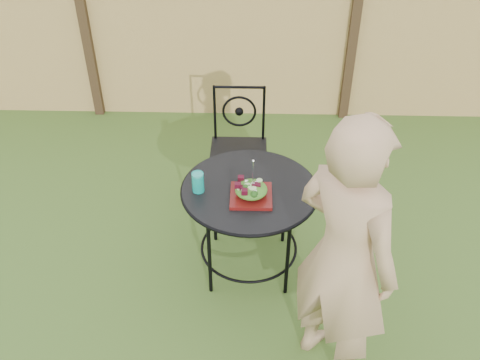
{
  "coord_description": "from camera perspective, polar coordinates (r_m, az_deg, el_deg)",
  "views": [
    {
      "loc": [
        0.34,
        -2.83,
        2.92
      ],
      "look_at": [
        0.26,
        0.01,
        0.75
      ],
      "focal_mm": 40.0,
      "sensor_mm": 36.0,
      "label": 1
    }
  ],
  "objects": [
    {
      "name": "diner",
      "position": [
        2.89,
        11.04,
        -8.28
      ],
      "size": [
        0.75,
        0.76,
        1.76
      ],
      "primitive_type": "imported",
      "rotation": [
        0.0,
        0.0,
        2.32
      ],
      "color": "tan",
      "rests_on": "ground"
    },
    {
      "name": "patio_table",
      "position": [
        3.63,
        1.01,
        -2.56
      ],
      "size": [
        0.92,
        0.92,
        0.72
      ],
      "color": "black",
      "rests_on": "ground"
    },
    {
      "name": "ground",
      "position": [
        4.08,
        -3.75,
        -8.42
      ],
      "size": [
        60.0,
        60.0,
        0.0
      ],
      "primitive_type": "plane",
      "color": "#2A4C18",
      "rests_on": "ground"
    },
    {
      "name": "fence",
      "position": [
        5.4,
        -2.25,
        15.98
      ],
      "size": [
        8.0,
        0.12,
        1.9
      ],
      "color": "tan",
      "rests_on": "ground"
    },
    {
      "name": "salad",
      "position": [
        3.43,
        1.2,
        -1.02
      ],
      "size": [
        0.21,
        0.21,
        0.08
      ],
      "primitive_type": "ellipsoid",
      "color": "#235614",
      "rests_on": "salad_plate"
    },
    {
      "name": "fork",
      "position": [
        3.35,
        1.4,
        0.72
      ],
      "size": [
        0.01,
        0.01,
        0.18
      ],
      "primitive_type": "cylinder",
      "color": "silver",
      "rests_on": "salad"
    },
    {
      "name": "patio_chair",
      "position": [
        4.37,
        -0.14,
        3.85
      ],
      "size": [
        0.46,
        0.46,
        0.95
      ],
      "color": "black",
      "rests_on": "ground"
    },
    {
      "name": "drinking_glass",
      "position": [
        3.49,
        -4.5,
        -0.23
      ],
      "size": [
        0.08,
        0.08,
        0.14
      ],
      "primitive_type": "cylinder",
      "color": "#0DA092",
      "rests_on": "patio_table"
    },
    {
      "name": "salad_plate",
      "position": [
        3.46,
        1.19,
        -1.7
      ],
      "size": [
        0.27,
        0.27,
        0.02
      ],
      "primitive_type": "cube",
      "color": "#4B0E0A",
      "rests_on": "patio_table"
    }
  ]
}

